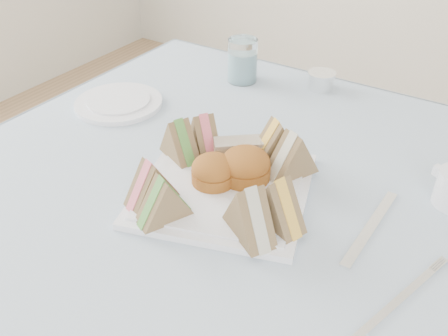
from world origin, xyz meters
The scene contains 19 objects.
table centered at (0.00, 0.00, 0.37)m, with size 0.90×0.90×0.74m, color brown.
tablecloth centered at (0.00, 0.00, 0.74)m, with size 1.02×1.02×0.01m, color silver.
serving_plate centered at (0.01, -0.03, 0.75)m, with size 0.28×0.28×0.01m, color white.
sandwich_fl_a centered at (-0.07, -0.12, 0.80)m, with size 0.09×0.04×0.08m, color olive, non-canonical shape.
sandwich_fl_b centered at (-0.02, -0.15, 0.80)m, with size 0.09×0.04×0.08m, color olive, non-canonical shape.
sandwich_fr_a centered at (0.13, -0.06, 0.80)m, with size 0.09×0.04×0.08m, color olive, non-canonical shape.
sandwich_fr_b centered at (0.10, -0.11, 0.80)m, with size 0.10×0.04×0.09m, color olive, non-canonical shape.
sandwich_bl_a centered at (-0.11, 0.00, 0.80)m, with size 0.09×0.04×0.08m, color olive, non-canonical shape.
sandwich_bl_b centered at (-0.08, 0.05, 0.80)m, with size 0.09×0.04×0.08m, color olive, non-canonical shape.
sandwich_br_a centered at (0.09, 0.07, 0.80)m, with size 0.09×0.04×0.08m, color olive, non-canonical shape.
sandwich_br_b centered at (0.04, 0.09, 0.80)m, with size 0.09×0.04×0.08m, color olive, non-canonical shape.
scone_left centered at (-0.01, -0.03, 0.78)m, with size 0.08×0.08×0.05m, color #984821.
scone_right centered at (0.03, 0.01, 0.79)m, with size 0.09×0.09×0.06m, color #984821.
pastry_slice centered at (-0.01, 0.05, 0.78)m, with size 0.09×0.04×0.04m, color beige.
side_plate centered at (-0.36, 0.11, 0.75)m, with size 0.19×0.19×0.01m, color white.
water_glass centered at (-0.20, 0.37, 0.80)m, with size 0.07×0.07×0.10m, color white.
tea_strainer centered at (-0.02, 0.43, 0.76)m, with size 0.07×0.07×0.04m, color white.
knife centered at (0.25, 0.02, 0.75)m, with size 0.02×0.21×0.00m, color white.
fork centered at (0.33, -0.12, 0.75)m, with size 0.01×0.19×0.00m, color white.
Camera 1 is at (0.38, -0.60, 1.26)m, focal length 40.00 mm.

